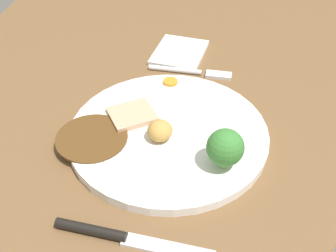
{
  "coord_description": "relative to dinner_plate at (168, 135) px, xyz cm",
  "views": [
    {
      "loc": [
        42.9,
        7.95,
        42.65
      ],
      "look_at": [
        0.41,
        1.45,
        6.0
      ],
      "focal_mm": 42.81,
      "sensor_mm": 36.0,
      "label": 1
    }
  ],
  "objects": [
    {
      "name": "dining_table",
      "position": [
        -0.41,
        -1.45,
        -2.5
      ],
      "size": [
        120.0,
        84.0,
        3.6
      ],
      "primitive_type": "cube",
      "color": "brown",
      "rests_on": "ground"
    },
    {
      "name": "dinner_plate",
      "position": [
        0.0,
        0.0,
        0.0
      ],
      "size": [
        28.64,
        28.64,
        1.4
      ],
      "primitive_type": "cylinder",
      "color": "white",
      "rests_on": "dining_table"
    },
    {
      "name": "gravy_pool",
      "position": [
        3.1,
        -10.32,
        0.85
      ],
      "size": [
        10.1,
        10.1,
        0.3
      ],
      "primitive_type": "cylinder",
      "color": "#563819",
      "rests_on": "dinner_plate"
    },
    {
      "name": "meat_slice_main",
      "position": [
        -2.43,
        -5.76,
        1.1
      ],
      "size": [
        8.29,
        8.49,
        0.8
      ],
      "primitive_type": "cube",
      "rotation": [
        0.0,
        0.0,
        2.14
      ],
      "color": "tan",
      "rests_on": "dinner_plate"
    },
    {
      "name": "roast_potato_left",
      "position": [
        1.64,
        -0.88,
        2.13
      ],
      "size": [
        3.83,
        3.76,
        2.85
      ],
      "primitive_type": "ellipsoid",
      "rotation": [
        0.0,
        0.0,
        3.07
      ],
      "color": "#BC8C42",
      "rests_on": "dinner_plate"
    },
    {
      "name": "carrot_coin_front",
      "position": [
        -12.1,
        -0.95,
        0.96
      ],
      "size": [
        2.38,
        2.38,
        0.51
      ],
      "primitive_type": "cylinder",
      "color": "orange",
      "rests_on": "dinner_plate"
    },
    {
      "name": "broccoli_floret",
      "position": [
        5.6,
        8.09,
        3.9
      ],
      "size": [
        4.83,
        4.83,
        5.67
      ],
      "color": "#8CB766",
      "rests_on": "dinner_plate"
    },
    {
      "name": "fork",
      "position": [
        -17.6,
        1.49,
        -0.31
      ],
      "size": [
        2.19,
        15.3,
        0.9
      ],
      "rotation": [
        0.0,
        0.0,
        1.53
      ],
      "color": "silver",
      "rests_on": "dining_table"
    },
    {
      "name": "knife",
      "position": [
        17.5,
        -2.94,
        -0.25
      ],
      "size": [
        3.08,
        18.56,
        1.2
      ],
      "rotation": [
        0.0,
        0.0,
        1.48
      ],
      "color": "black",
      "rests_on": "dining_table"
    },
    {
      "name": "folded_napkin",
      "position": [
        -23.92,
        -1.72,
        -0.3
      ],
      "size": [
        12.2,
        10.51,
        0.8
      ],
      "primitive_type": "cube",
      "rotation": [
        0.0,
        0.0,
        -0.15
      ],
      "color": "white",
      "rests_on": "dining_table"
    }
  ]
}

